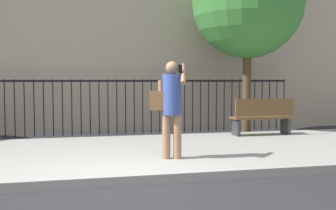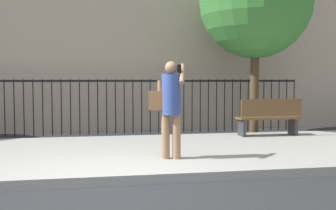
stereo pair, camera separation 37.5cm
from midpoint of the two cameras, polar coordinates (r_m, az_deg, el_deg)
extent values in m
plane|color=#28282B|center=(6.18, -6.11, -11.28)|extent=(60.00, 60.00, 0.00)
cube|color=#9E9B93|center=(8.31, -7.29, -6.92)|extent=(28.00, 4.40, 0.15)
cube|color=black|center=(11.87, -8.35, 3.36)|extent=(12.00, 0.04, 0.06)
cylinder|color=black|center=(12.09, -21.12, -0.39)|extent=(0.03, 0.03, 1.60)
cylinder|color=black|center=(12.05, -19.93, -0.38)|extent=(0.03, 0.03, 1.60)
cylinder|color=black|center=(12.01, -18.72, -0.37)|extent=(0.03, 0.03, 1.60)
cylinder|color=black|center=(11.98, -17.52, -0.35)|extent=(0.03, 0.03, 1.60)
cylinder|color=black|center=(11.95, -16.30, -0.34)|extent=(0.03, 0.03, 1.60)
cylinder|color=black|center=(11.92, -15.08, -0.33)|extent=(0.03, 0.03, 1.60)
cylinder|color=black|center=(11.91, -13.86, -0.32)|extent=(0.03, 0.03, 1.60)
cylinder|color=black|center=(11.89, -12.63, -0.30)|extent=(0.03, 0.03, 1.60)
cylinder|color=black|center=(11.89, -11.40, -0.29)|extent=(0.03, 0.03, 1.60)
cylinder|color=black|center=(11.89, -10.17, -0.27)|extent=(0.03, 0.03, 1.60)
cylinder|color=black|center=(11.89, -8.94, -0.26)|extent=(0.03, 0.03, 1.60)
cylinder|color=black|center=(11.90, -7.71, -0.25)|extent=(0.03, 0.03, 1.60)
cylinder|color=black|center=(11.91, -6.48, -0.23)|extent=(0.03, 0.03, 1.60)
cylinder|color=black|center=(11.94, -5.26, -0.22)|extent=(0.03, 0.03, 1.60)
cylinder|color=black|center=(11.96, -4.04, -0.20)|extent=(0.03, 0.03, 1.60)
cylinder|color=black|center=(11.99, -2.83, -0.19)|extent=(0.03, 0.03, 1.60)
cylinder|color=black|center=(12.03, -1.62, -0.18)|extent=(0.03, 0.03, 1.60)
cylinder|color=black|center=(12.07, -0.43, -0.16)|extent=(0.03, 0.03, 1.60)
cylinder|color=black|center=(12.12, 0.76, -0.15)|extent=(0.03, 0.03, 1.60)
cylinder|color=black|center=(12.17, 1.94, -0.13)|extent=(0.03, 0.03, 1.60)
cylinder|color=black|center=(12.23, 3.11, -0.12)|extent=(0.03, 0.03, 1.60)
cylinder|color=black|center=(12.29, 4.27, -0.10)|extent=(0.03, 0.03, 1.60)
cylinder|color=black|center=(12.36, 5.41, -0.09)|extent=(0.03, 0.03, 1.60)
cylinder|color=black|center=(12.43, 6.54, -0.08)|extent=(0.03, 0.03, 1.60)
cylinder|color=black|center=(12.51, 7.66, -0.06)|extent=(0.03, 0.03, 1.60)
cylinder|color=black|center=(12.59, 8.77, -0.05)|extent=(0.03, 0.03, 1.60)
cylinder|color=black|center=(12.68, 9.85, -0.04)|extent=(0.03, 0.03, 1.60)
cylinder|color=black|center=(12.77, 10.93, -0.02)|extent=(0.03, 0.03, 1.60)
cylinder|color=black|center=(12.86, 11.99, -0.01)|extent=(0.03, 0.03, 1.60)
cylinder|color=black|center=(12.96, 13.03, 0.00)|extent=(0.03, 0.03, 1.60)
cylinder|color=black|center=(13.07, 14.06, 0.01)|extent=(0.03, 0.03, 1.60)
cylinder|color=black|center=(13.17, 15.07, 0.03)|extent=(0.03, 0.03, 1.60)
cylinder|color=black|center=(13.29, 16.06, 0.04)|extent=(0.03, 0.03, 1.60)
cylinder|color=black|center=(13.40, 17.04, 0.05)|extent=(0.03, 0.03, 1.60)
cylinder|color=black|center=(13.52, 18.00, 0.06)|extent=(0.03, 0.03, 1.60)
cylinder|color=#936B4C|center=(7.37, 2.66, -4.48)|extent=(0.15, 0.15, 0.80)
cylinder|color=#936B4C|center=(7.38, 1.11, -4.47)|extent=(0.15, 0.15, 0.80)
cylinder|color=#33478C|center=(7.31, 1.90, 1.49)|extent=(0.41, 0.41, 0.73)
sphere|color=#936B4C|center=(7.31, 1.91, 5.25)|extent=(0.23, 0.23, 0.23)
cylinder|color=#936B4C|center=(7.30, 3.48, 4.37)|extent=(0.21, 0.51, 0.39)
cylinder|color=#936B4C|center=(7.32, 0.33, 1.32)|extent=(0.09, 0.09, 0.56)
cube|color=black|center=(7.24, 3.08, 5.11)|extent=(0.07, 0.03, 0.15)
cube|color=brown|center=(7.33, -0.14, 0.64)|extent=(0.31, 0.23, 0.34)
cube|color=brown|center=(10.79, 14.78, -1.78)|extent=(1.60, 0.45, 0.05)
cube|color=brown|center=(10.59, 15.26, -0.37)|extent=(1.60, 0.06, 0.44)
cube|color=#333338|center=(10.54, 11.31, -3.23)|extent=(0.08, 0.41, 0.40)
cube|color=#333338|center=(11.13, 18.03, -2.97)|extent=(0.08, 0.41, 0.40)
cylinder|color=#4C3823|center=(11.79, 12.92, 2.80)|extent=(0.24, 0.24, 2.89)
sphere|color=#387A33|center=(11.99, 13.08, 13.89)|extent=(3.13, 3.13, 3.13)
camera|label=1|loc=(0.19, -88.59, 0.09)|focal=43.49mm
camera|label=2|loc=(0.19, 91.41, -0.09)|focal=43.49mm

